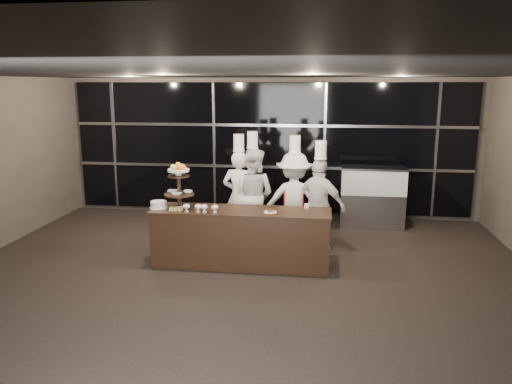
# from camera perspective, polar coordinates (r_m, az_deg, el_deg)

# --- Properties ---
(room) EXTENTS (10.00, 10.00, 10.00)m
(room) POSITION_cam_1_polar(r_m,az_deg,el_deg) (6.05, -3.60, -0.87)
(room) COLOR black
(room) RESTS_ON ground
(window_wall) EXTENTS (8.60, 0.10, 2.80)m
(window_wall) POSITION_cam_1_polar(r_m,az_deg,el_deg) (10.86, 1.45, 5.04)
(window_wall) COLOR black
(window_wall) RESTS_ON ground
(buffet_counter) EXTENTS (2.84, 0.74, 0.92)m
(buffet_counter) POSITION_cam_1_polar(r_m,az_deg,el_deg) (8.02, -1.71, -5.20)
(buffet_counter) COLOR black
(buffet_counter) RESTS_ON ground
(display_stand) EXTENTS (0.48, 0.48, 0.74)m
(display_stand) POSITION_cam_1_polar(r_m,az_deg,el_deg) (8.02, -8.82, 1.11)
(display_stand) COLOR black
(display_stand) RESTS_ON buffet_counter
(compotes) EXTENTS (0.56, 0.11, 0.12)m
(compotes) POSITION_cam_1_polar(r_m,az_deg,el_deg) (7.78, -6.31, -1.71)
(compotes) COLOR silver
(compotes) RESTS_ON buffet_counter
(layer_cake) EXTENTS (0.30, 0.30, 0.11)m
(layer_cake) POSITION_cam_1_polar(r_m,az_deg,el_deg) (8.15, -11.05, -1.43)
(layer_cake) COLOR white
(layer_cake) RESTS_ON buffet_counter
(pastry_squares) EXTENTS (0.20, 0.13, 0.05)m
(pastry_squares) POSITION_cam_1_polar(r_m,az_deg,el_deg) (7.96, -9.11, -1.89)
(pastry_squares) COLOR #D5BD68
(pastry_squares) RESTS_ON buffet_counter
(small_plate) EXTENTS (0.20, 0.20, 0.05)m
(small_plate) POSITION_cam_1_polar(r_m,az_deg,el_deg) (7.73, 1.64, -2.24)
(small_plate) COLOR white
(small_plate) RESTS_ON buffet_counter
(chef_cup) EXTENTS (0.08, 0.08, 0.07)m
(chef_cup) POSITION_cam_1_polar(r_m,az_deg,el_deg) (8.03, 5.83, -1.60)
(chef_cup) COLOR white
(chef_cup) RESTS_ON buffet_counter
(display_case) EXTENTS (1.29, 0.56, 1.24)m
(display_case) POSITION_cam_1_polar(r_m,az_deg,el_deg) (10.36, 13.16, -0.22)
(display_case) COLOR #A5A5AA
(display_case) RESTS_ON ground
(chef_a) EXTENTS (0.67, 0.48, 2.00)m
(chef_a) POSITION_cam_1_polar(r_m,az_deg,el_deg) (9.10, -1.93, -0.40)
(chef_a) COLOR white
(chef_a) RESTS_ON ground
(chef_b) EXTENTS (1.01, 0.88, 2.04)m
(chef_b) POSITION_cam_1_polar(r_m,az_deg,el_deg) (9.13, -0.40, -0.30)
(chef_b) COLOR white
(chef_b) RESTS_ON ground
(chef_c) EXTENTS (1.11, 0.65, 2.01)m
(chef_c) POSITION_cam_1_polar(r_m,az_deg,el_deg) (8.81, 4.36, -0.94)
(chef_c) COLOR silver
(chef_c) RESTS_ON ground
(chef_d) EXTENTS (1.04, 0.80, 1.94)m
(chef_d) POSITION_cam_1_polar(r_m,az_deg,el_deg) (8.61, 7.24, -1.48)
(chef_d) COLOR silver
(chef_d) RESTS_ON ground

